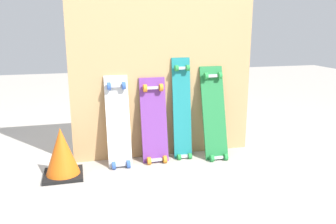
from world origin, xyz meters
TOP-DOWN VIEW (x-y plane):
  - ground_plane at (0.00, 0.00)m, footprint 12.00×12.00m
  - plywood_wall_panel at (0.00, 0.07)m, footprint 1.61×0.04m
  - skateboard_white at (-0.43, -0.06)m, footprint 0.20×0.25m
  - skateboard_purple at (-0.12, -0.05)m, footprint 0.22×0.23m
  - skateboard_teal at (0.14, -0.02)m, footprint 0.16×0.18m
  - skateboard_green at (0.42, -0.09)m, footprint 0.21×0.30m
  - traffic_cone at (-0.88, -0.21)m, footprint 0.30×0.30m

SIDE VIEW (x-z plane):
  - ground_plane at x=0.00m, z-range 0.00..0.00m
  - traffic_cone at x=-0.88m, z-range 0.00..0.39m
  - skateboard_purple at x=-0.12m, z-range -0.06..0.72m
  - skateboard_white at x=-0.43m, z-range -0.07..0.75m
  - skateboard_green at x=0.42m, z-range -0.07..0.80m
  - skateboard_teal at x=0.14m, z-range -0.07..0.88m
  - plywood_wall_panel at x=0.00m, z-range 0.00..1.62m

